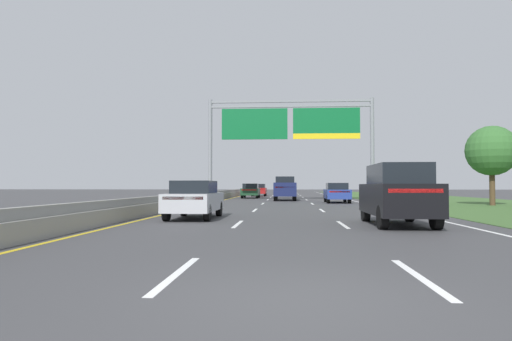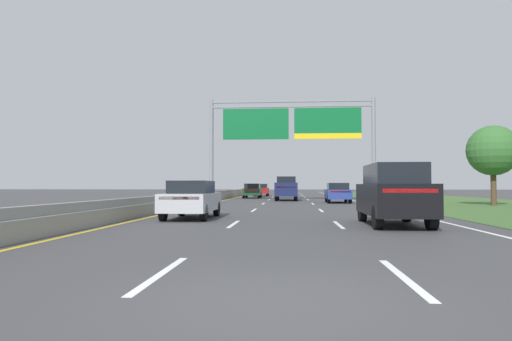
% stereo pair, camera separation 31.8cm
% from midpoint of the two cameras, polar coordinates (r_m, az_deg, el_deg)
% --- Properties ---
extents(ground_plane, '(220.00, 220.00, 0.00)m').
position_cam_midpoint_polar(ground_plane, '(40.45, 3.75, -3.85)').
color(ground_plane, '#3D3D3F').
extents(lane_striping, '(11.96, 106.00, 0.01)m').
position_cam_midpoint_polar(lane_striping, '(40.00, 3.75, -3.86)').
color(lane_striping, white).
rests_on(lane_striping, ground).
extents(grass_verge_right, '(14.00, 110.00, 0.02)m').
position_cam_midpoint_polar(grass_verge_right, '(42.79, 22.81, -3.58)').
color(grass_verge_right, '#3D602D').
rests_on(grass_verge_right, ground).
extents(median_barrier_concrete, '(0.60, 110.00, 0.85)m').
position_cam_midpoint_polar(median_barrier_concrete, '(40.98, -5.54, -3.32)').
color(median_barrier_concrete, gray).
rests_on(median_barrier_concrete, ground).
extents(overhead_sign_gantry, '(15.06, 0.42, 9.28)m').
position_cam_midpoint_polar(overhead_sign_gantry, '(41.02, 4.15, 5.40)').
color(overhead_sign_gantry, gray).
rests_on(overhead_sign_gantry, ground).
extents(pickup_truck_navy, '(2.00, 5.40, 2.20)m').
position_cam_midpoint_polar(pickup_truck_navy, '(41.44, 3.48, -2.32)').
color(pickup_truck_navy, '#161E47').
rests_on(pickup_truck_navy, ground).
extents(car_silver_left_lane_sedan, '(1.82, 4.40, 1.57)m').
position_cam_midpoint_polar(car_silver_left_lane_sedan, '(18.95, -8.27, -3.58)').
color(car_silver_left_lane_sedan, '#B2B5BA').
rests_on(car_silver_left_lane_sedan, ground).
extents(car_red_left_lane_sedan, '(1.82, 4.40, 1.57)m').
position_cam_midpoint_polar(car_red_left_lane_sedan, '(57.76, 0.23, -2.45)').
color(car_red_left_lane_sedan, maroon).
rests_on(car_red_left_lane_sedan, ground).
extents(car_black_right_lane_suv, '(1.95, 4.72, 2.11)m').
position_cam_midpoint_polar(car_black_right_lane_suv, '(16.28, 16.96, -2.81)').
color(car_black_right_lane_suv, black).
rests_on(car_black_right_lane_suv, ground).
extents(car_darkgreen_left_lane_sedan, '(1.83, 4.41, 1.57)m').
position_cam_midpoint_polar(car_darkgreen_left_lane_sedan, '(48.66, -0.87, -2.56)').
color(car_darkgreen_left_lane_sedan, '#193D23').
rests_on(car_darkgreen_left_lane_sedan, ground).
extents(car_blue_right_lane_sedan, '(1.89, 4.43, 1.57)m').
position_cam_midpoint_polar(car_blue_right_lane_sedan, '(36.27, 9.98, -2.76)').
color(car_blue_right_lane_sedan, navy).
rests_on(car_blue_right_lane_sedan, ground).
extents(roadside_tree_mid, '(3.41, 3.41, 5.45)m').
position_cam_midpoint_polar(roadside_tree_mid, '(34.50, 27.50, 2.22)').
color(roadside_tree_mid, '#4C3823').
rests_on(roadside_tree_mid, ground).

